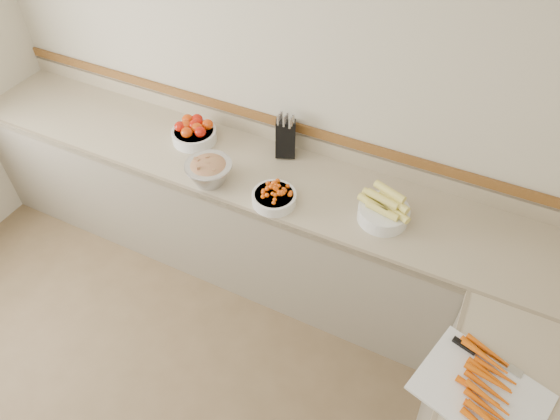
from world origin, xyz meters
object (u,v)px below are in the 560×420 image
at_px(tomato_bowl, 194,132).
at_px(cherry_tomato_bowl, 274,196).
at_px(knife_block, 285,138).
at_px(rhubarb_bowl, 209,171).
at_px(cutting_board, 482,388).
at_px(corn_bowl, 384,210).

height_order(tomato_bowl, cherry_tomato_bowl, same).
bearing_deg(knife_block, tomato_bowl, -166.86).
bearing_deg(rhubarb_bowl, knife_block, 56.55).
distance_m(rhubarb_bowl, cutting_board, 1.77).
bearing_deg(cherry_tomato_bowl, rhubarb_bowl, -178.99).
relative_size(corn_bowl, rhubarb_bowl, 1.10).
distance_m(knife_block, rhubarb_bowl, 0.52).
relative_size(tomato_bowl, cutting_board, 0.50).
xyz_separation_m(knife_block, cherry_tomato_bowl, (0.13, -0.42, -0.07)).
bearing_deg(knife_block, rhubarb_bowl, -123.45).
relative_size(corn_bowl, cutting_board, 0.53).
bearing_deg(cherry_tomato_bowl, cutting_board, -25.89).
height_order(knife_block, rhubarb_bowl, knife_block).
height_order(knife_block, tomato_bowl, knife_block).
xyz_separation_m(tomato_bowl, cherry_tomato_bowl, (0.71, -0.29, -0.02)).
bearing_deg(tomato_bowl, knife_block, 13.14).
height_order(cherry_tomato_bowl, corn_bowl, corn_bowl).
bearing_deg(corn_bowl, rhubarb_bowl, -171.27).
xyz_separation_m(knife_block, cutting_board, (1.38, -1.03, -0.10)).
xyz_separation_m(knife_block, corn_bowl, (0.72, -0.28, -0.05)).
xyz_separation_m(corn_bowl, rhubarb_bowl, (-1.00, -0.15, 0.01)).
distance_m(corn_bowl, cutting_board, 1.01).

